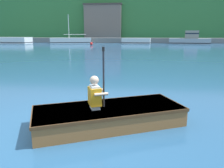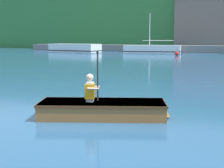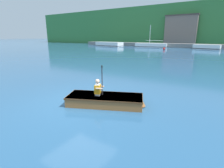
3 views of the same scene
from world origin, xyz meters
The scene contains 7 objects.
ground_plane centered at (0.00, 0.00, 0.00)m, with size 300.00×300.00×0.00m, color #28567F.
waterfront_warehouse_left centered at (-5.94, 47.78, 3.91)m, with size 8.11×9.69×7.79m.
moored_boat_dock_west_inner centered at (-21.03, 33.51, 0.51)m, with size 7.82×3.38×1.08m.
moored_boat_dock_east_inner centered at (-10.43, 35.49, 0.46)m, with size 7.56×3.71×5.00m.
rowboat_foreground centered at (1.10, 0.44, 0.21)m, with size 3.12×2.22×0.37m.
person_paddler centered at (0.81, 0.31, 0.66)m, with size 0.43×0.43×1.18m.
channel_buoy centered at (-5.43, 29.41, 0.22)m, with size 0.44×0.44×0.72m.
Camera 2 is at (4.77, -6.48, 1.83)m, focal length 55.00 mm.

